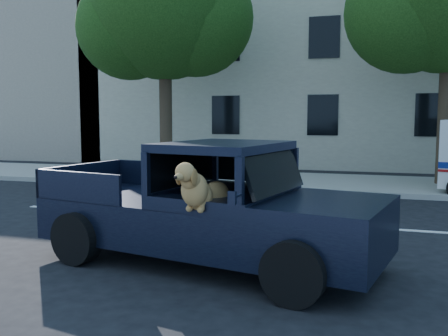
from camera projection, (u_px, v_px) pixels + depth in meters
The scene contains 7 objects.
ground at pixel (153, 264), 7.34m from camera, with size 120.00×120.00×0.00m, color black.
far_sidewalk at pixel (276, 181), 16.07m from camera, with size 60.00×4.00×0.15m, color gray.
lane_stripes at pixel (317, 225), 9.98m from camera, with size 21.60×0.14×0.01m, color silver, non-canonical shape.
street_tree_left at pixel (166, 12), 17.04m from camera, with size 6.00×5.20×8.60m.
building_main at pixel (378, 62), 21.66m from camera, with size 26.00×6.00×9.00m, color beige.
building_left at pixel (30, 82), 27.00m from camera, with size 12.00×6.00×8.00m, color tan.
pickup_truck at pixel (204, 222), 7.35m from camera, with size 5.32×3.04×1.80m.
Camera 1 is at (3.12, -6.52, 2.18)m, focal length 40.00 mm.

